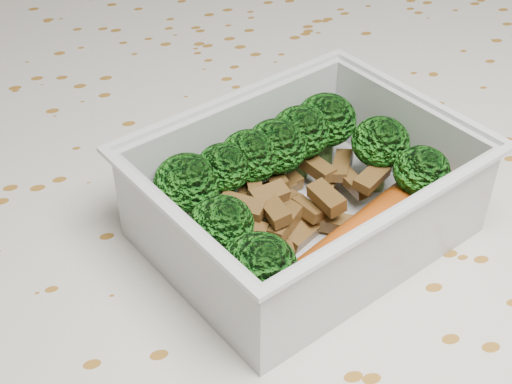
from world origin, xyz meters
name	(u,v)px	position (x,y,z in m)	size (l,w,h in m)	color
dining_table	(252,320)	(0.00, 0.00, 0.67)	(1.40, 0.90, 0.75)	brown
tablecloth	(252,268)	(0.00, 0.00, 0.72)	(1.46, 0.96, 0.19)	silver
lunch_container	(305,205)	(0.03, -0.02, 0.78)	(0.22, 0.20, 0.06)	silver
broccoli_florets	(284,171)	(0.02, 0.00, 0.79)	(0.17, 0.15, 0.05)	#608C3F
meat_pile	(291,200)	(0.02, -0.01, 0.77)	(0.11, 0.09, 0.03)	brown
sausage	(357,241)	(0.04, -0.05, 0.78)	(0.14, 0.09, 0.02)	#B34710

